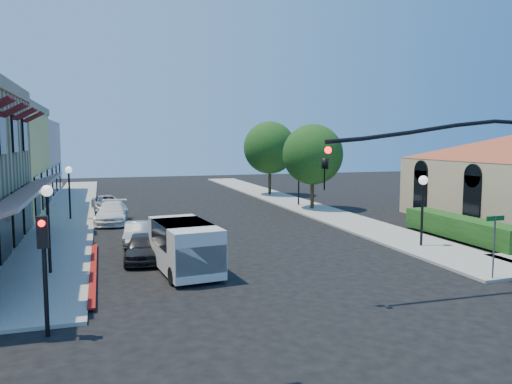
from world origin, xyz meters
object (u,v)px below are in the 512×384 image
object	(u,v)px
street_tree_a	(313,154)
lamppost_right_far	(299,172)
street_name_sign	(494,237)
white_van	(185,244)
street_tree_b	(270,148)
lamppost_left_near	(48,207)
secondary_signal	(44,253)
parked_car_c	(112,213)
parked_car_a	(142,247)
parked_car_d	(106,203)
signal_mast_arm	(475,175)
parked_car_b	(138,233)
lamppost_left_far	(69,179)
lamppost_right_near	(423,193)

from	to	relation	value
street_tree_a	lamppost_right_far	world-z (taller)	street_tree_a
street_name_sign	lamppost_right_far	bearing A→B (deg)	87.37
white_van	street_tree_b	bearing A→B (deg)	64.17
lamppost_left_near	secondary_signal	bearing A→B (deg)	-85.66
street_tree_b	white_van	xyz separation A→B (m)	(-12.16, -25.12, -3.38)
parked_car_c	parked_car_a	bearing A→B (deg)	-78.05
parked_car_d	signal_mast_arm	bearing A→B (deg)	-68.54
street_name_sign	parked_car_b	distance (m)	16.41
street_tree_a	parked_car_a	xyz separation A→B (m)	(-13.65, -12.66, -3.58)
lamppost_left_near	signal_mast_arm	bearing A→B (deg)	-24.37
street_name_sign	lamppost_left_near	bearing A→B (deg)	160.07
street_tree_a	lamppost_left_far	bearing A→B (deg)	180.00
lamppost_left_far	parked_car_d	bearing A→B (deg)	60.10
lamppost_right_near	parked_car_b	world-z (taller)	lamppost_right_near
street_name_sign	parked_car_a	distance (m)	14.30
street_tree_b	lamppost_right_far	world-z (taller)	street_tree_b
lamppost_right_far	parked_car_c	size ratio (longest dim) A/B	0.77
parked_car_d	street_tree_b	bearing A→B (deg)	17.06
lamppost_right_near	street_tree_a	bearing A→B (deg)	88.77
street_tree_b	lamppost_left_near	xyz separation A→B (m)	(-17.30, -24.00, -1.81)
lamppost_left_near	street_name_sign	bearing A→B (deg)	-19.93
lamppost_left_far	street_tree_b	bearing A→B (deg)	30.03
street_tree_a	parked_car_c	distance (m)	15.26
street_tree_b	lamppost_left_far	size ratio (longest dim) A/B	1.97
street_name_sign	street_tree_b	bearing A→B (deg)	87.50
lamppost_left_near	parked_car_b	bearing A→B (deg)	53.50
lamppost_left_near	parked_car_c	size ratio (longest dim) A/B	0.77
secondary_signal	white_van	bearing A→B (deg)	49.72
lamppost_left_far	street_tree_a	bearing A→B (deg)	0.00
street_tree_a	street_name_sign	size ratio (longest dim) A/B	2.59
parked_car_a	parked_car_c	world-z (taller)	parked_car_c
parked_car_a	lamppost_left_near	bearing A→B (deg)	-152.51
signal_mast_arm	secondary_signal	bearing A→B (deg)	-179.63
secondary_signal	lamppost_left_near	world-z (taller)	lamppost_left_near
lamppost_right_near	lamppost_right_far	distance (m)	16.00
parked_car_c	lamppost_right_far	bearing A→B (deg)	21.78
lamppost_left_far	parked_car_c	bearing A→B (deg)	-37.66
white_van	street_tree_a	bearing A→B (deg)	51.19
white_van	parked_car_c	bearing A→B (deg)	100.99
lamppost_left_far	parked_car_d	world-z (taller)	lamppost_left_far
street_tree_b	street_name_sign	world-z (taller)	street_tree_b
street_name_sign	parked_car_b	size ratio (longest dim) A/B	0.72
street_tree_b	lamppost_left_near	distance (m)	29.64
street_tree_a	lamppost_right_far	size ratio (longest dim) A/B	1.82
lamppost_left_near	lamppost_left_far	distance (m)	14.00
street_tree_a	street_name_sign	distance (m)	20.00
white_van	parked_car_c	distance (m)	13.37
street_name_sign	parked_car_d	size ratio (longest dim) A/B	0.61
street_tree_b	parked_car_c	xyz separation A→B (m)	(-14.71, -12.00, -3.87)
street_tree_a	secondary_signal	bearing A→B (deg)	-129.21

